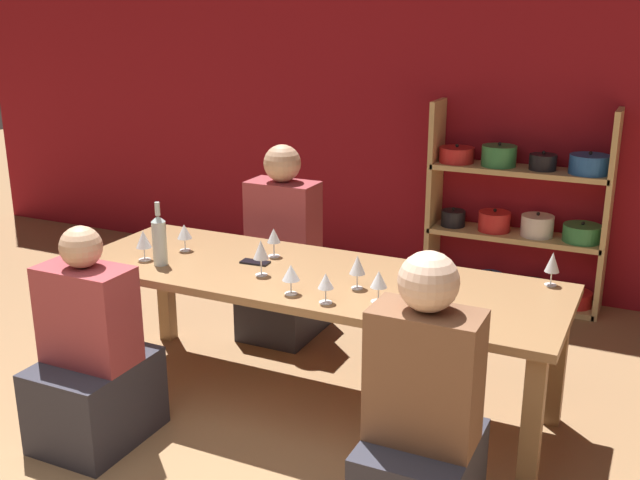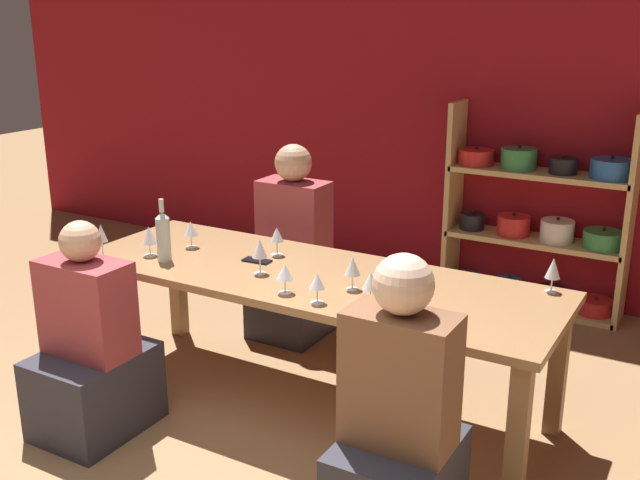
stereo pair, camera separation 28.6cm
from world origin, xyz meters
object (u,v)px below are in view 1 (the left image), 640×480
Objects in this scene: wine_glass_white_a at (326,282)px; person_near_b at (421,440)px; wine_glass_red_a at (274,237)px; wine_glass_empty_a at (184,232)px; shelf_unit at (519,221)px; wine_glass_white_c at (143,240)px; person_near_a at (93,367)px; wine_glass_white_d at (291,273)px; person_far_a at (284,267)px; wine_glass_white_b at (357,266)px; cell_phone at (255,262)px; wine_bottle_green at (159,239)px; wine_glass_empty_b at (261,250)px; wine_glass_empty_c at (95,240)px; wine_glass_empty_e at (553,263)px; dining_table at (311,289)px; wine_glass_empty_d at (379,280)px.

wine_glass_white_a is 0.12× the size of person_near_b.
wine_glass_red_a reaches higher than wine_glass_empty_a.
wine_glass_white_c is (-1.55, -2.10, 0.24)m from shelf_unit.
wine_glass_empty_a is 0.14× the size of person_near_a.
person_far_a reaches higher than wine_glass_white_d.
wine_glass_empty_a is at bearing 160.40° from wine_glass_white_a.
wine_glass_white_b is 0.64m from cell_phone.
wine_bottle_green is 0.56m from wine_glass_empty_b.
wine_glass_empty_c reaches higher than wine_glass_red_a.
wine_glass_white_c is 0.93m from wine_glass_white_d.
wine_glass_empty_e is 1.75m from person_far_a.
wine_glass_white_d is at bearing -5.90° from wine_bottle_green.
person_near_a is 1.62m from person_near_b.
cell_phone is 0.13× the size of person_far_a.
wine_glass_empty_c is 1.22× the size of cell_phone.
wine_glass_empty_a reaches higher than dining_table.
wine_glass_white_d is (1.11, 0.05, -0.03)m from wine_glass_empty_c.
wine_glass_white_b is 0.86× the size of wine_glass_empty_c.
wine_glass_white_d reaches higher than cell_phone.
wine_glass_white_d is (-0.62, -2.21, 0.23)m from shelf_unit.
cell_phone is at bearing 106.96° from person_far_a.
cell_phone is (-0.37, 0.31, -0.10)m from wine_glass_white_d.
wine_glass_white_d is at bearing -39.84° from cell_phone.
dining_table is 16.70× the size of wine_glass_empty_d.
wine_glass_empty_a and wine_glass_empty_d have the same top height.
cell_phone is at bearing -2.75° from wine_glass_empty_a.
wine_glass_red_a reaches higher than wine_glass_white_d.
person_near_a reaches higher than cell_phone.
wine_glass_empty_c is 0.83m from cell_phone.
wine_glass_white_a is 0.12× the size of person_far_a.
wine_glass_white_a is at bearing -23.77° from wine_glass_empty_b.
wine_glass_white_a is 1.18m from person_near_a.
cell_phone is (-0.12, 0.15, -0.12)m from wine_glass_empty_b.
person_near_a reaches higher than wine_glass_white_b.
person_far_a is at bearing -135.95° from shelf_unit.
wine_glass_white_a is at bearing 22.75° from person_near_a.
wine_bottle_green reaches higher than wine_glass_white_b.
wine_glass_empty_b is at bearing 148.51° from person_near_b.
wine_glass_empty_a is at bearing 66.35° from wine_glass_white_c.
person_near_a is (-0.02, -0.54, -0.48)m from wine_bottle_green.
person_near_b reaches higher than wine_bottle_green.
wine_bottle_green is at bearing 160.67° from person_near_b.
wine_glass_empty_a is 1.92m from wine_glass_empty_e.
wine_bottle_green reaches higher than wine_glass_white_c.
wine_glass_empty_e reaches higher than dining_table.
wine_glass_empty_e is (0.88, 0.67, 0.01)m from wine_glass_white_a.
wine_glass_empty_b is at bearing -160.43° from wine_glass_empty_e.
wine_glass_red_a is 0.86× the size of wine_glass_empty_b.
wine_bottle_green is 2.23× the size of wine_glass_empty_a.
wine_bottle_green is at bearing -165.18° from dining_table.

